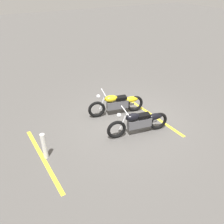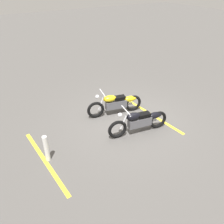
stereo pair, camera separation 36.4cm
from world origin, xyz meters
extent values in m
plane|color=#514F4C|center=(0.00, 0.00, 0.00)|extent=(60.00, 60.00, 0.00)
torus|color=black|center=(0.98, -0.90, 0.34)|extent=(0.68, 0.25, 0.67)
torus|color=black|center=(-0.55, -0.57, 0.34)|extent=(0.68, 0.25, 0.67)
cube|color=#59595E|center=(0.16, -0.72, 0.42)|extent=(0.87, 0.39, 0.32)
ellipsoid|color=yellow|center=(0.43, -0.78, 0.72)|extent=(0.57, 0.38, 0.24)
ellipsoid|color=yellow|center=(-0.39, -0.60, 0.56)|extent=(0.60, 0.35, 0.22)
cube|color=black|center=(0.04, -0.70, 0.70)|extent=(0.48, 0.33, 0.09)
cylinder|color=silver|center=(0.75, -0.85, 0.60)|extent=(0.27, 0.11, 0.56)
cylinder|color=silver|center=(0.70, -0.84, 1.02)|extent=(0.17, 0.61, 0.04)
sphere|color=silver|center=(0.90, -0.88, 0.88)|extent=(0.15, 0.15, 0.15)
cylinder|color=silver|center=(-0.26, -0.78, 0.26)|extent=(0.70, 0.24, 0.09)
torus|color=black|center=(0.96, 0.60, 0.34)|extent=(0.68, 0.23, 0.67)
torus|color=black|center=(-0.57, 0.87, 0.34)|extent=(0.68, 0.23, 0.67)
cube|color=#59595E|center=(0.15, 0.74, 0.42)|extent=(0.87, 0.36, 0.32)
ellipsoid|color=black|center=(0.41, 0.70, 0.72)|extent=(0.56, 0.37, 0.24)
ellipsoid|color=black|center=(-0.42, 0.84, 0.56)|extent=(0.59, 0.33, 0.22)
cube|color=black|center=(0.02, 0.77, 0.70)|extent=(0.48, 0.31, 0.09)
cylinder|color=silver|center=(0.74, 0.64, 0.60)|extent=(0.27, 0.10, 0.56)
cylinder|color=silver|center=(0.69, 0.65, 1.02)|extent=(0.14, 0.62, 0.04)
sphere|color=silver|center=(0.88, 0.61, 0.88)|extent=(0.15, 0.15, 0.15)
cylinder|color=silver|center=(-0.27, 0.68, 0.26)|extent=(0.70, 0.21, 0.09)
cylinder|color=white|center=(3.31, 0.42, 0.43)|extent=(0.14, 0.14, 0.86)
cube|color=yellow|center=(-0.98, 0.09, 0.00)|extent=(0.34, 3.20, 0.01)
cube|color=yellow|center=(3.41, 0.42, 0.00)|extent=(0.34, 3.20, 0.01)
camera|label=1|loc=(4.05, 5.92, 4.78)|focal=36.52mm
camera|label=2|loc=(4.37, 5.74, 4.78)|focal=36.52mm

